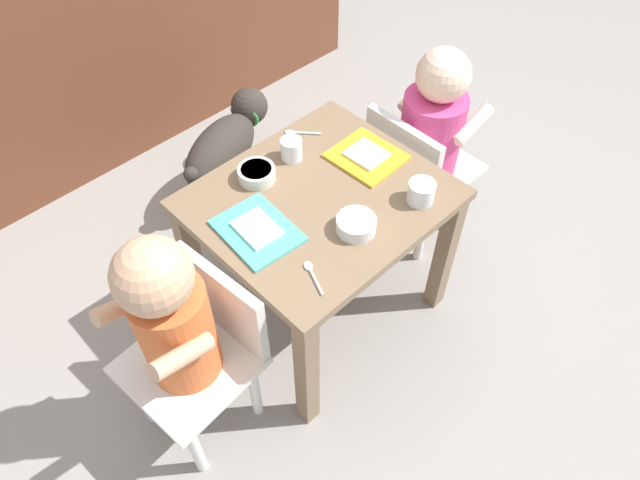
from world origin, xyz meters
name	(u,v)px	position (x,y,z in m)	size (l,w,h in m)	color
ground_plane	(320,305)	(0.00, 0.00, 0.00)	(7.00, 7.00, 0.00)	gray
kitchen_cabinet_back	(82,12)	(0.00, 1.15, 0.52)	(2.15, 0.31, 1.04)	brown
dining_table	(320,220)	(0.00, 0.00, 0.39)	(0.59, 0.52, 0.48)	#7A6047
seated_child_left	(178,323)	(-0.46, -0.04, 0.44)	(0.30, 0.30, 0.71)	silver
seated_child_right	(430,130)	(0.46, 0.01, 0.42)	(0.28, 0.28, 0.67)	silver
dog	(226,144)	(0.13, 0.60, 0.21)	(0.46, 0.28, 0.31)	#332D28
food_tray_left	(257,230)	(-0.19, 0.02, 0.48)	(0.16, 0.21, 0.02)	#4CC6BC
food_tray_right	(367,156)	(0.19, 0.02, 0.48)	(0.16, 0.18, 0.02)	gold
water_cup_left	(292,150)	(0.05, 0.15, 0.50)	(0.06, 0.06, 0.06)	white
water_cup_right	(421,193)	(0.17, -0.18, 0.50)	(0.07, 0.07, 0.06)	white
veggie_bowl_far	(356,224)	(-0.02, -0.14, 0.50)	(0.09, 0.09, 0.04)	white
cereal_bowl_right_side	(257,173)	(-0.07, 0.16, 0.50)	(0.10, 0.10, 0.03)	silver
spoon_by_left_tray	(312,274)	(-0.18, -0.16, 0.48)	(0.05, 0.10, 0.01)	silver
spoon_by_right_tray	(299,133)	(0.13, 0.21, 0.48)	(0.08, 0.08, 0.01)	silver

